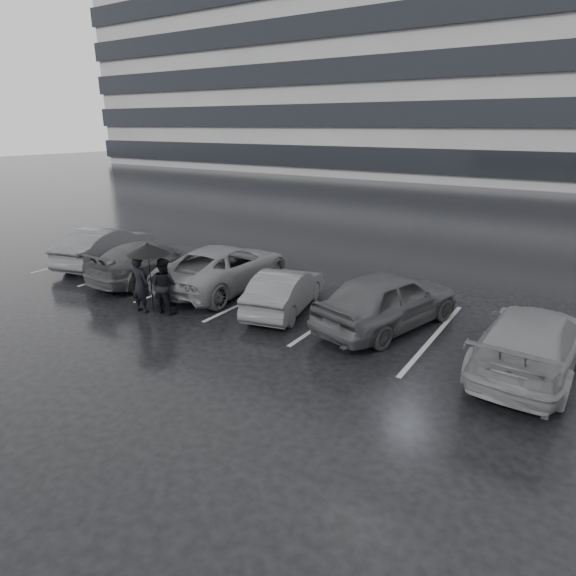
# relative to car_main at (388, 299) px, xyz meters

# --- Properties ---
(ground) EXTENTS (160.00, 160.00, 0.00)m
(ground) POSITION_rel_car_main_xyz_m (-2.12, -2.46, -0.77)
(ground) COLOR black
(ground) RESTS_ON ground
(office_building) EXTENTS (61.00, 26.00, 29.00)m
(office_building) POSITION_rel_car_main_xyz_m (-24.12, 45.54, 13.57)
(office_building) COLOR gray
(office_building) RESTS_ON ground
(car_main) EXTENTS (2.95, 4.85, 1.54)m
(car_main) POSITION_rel_car_main_xyz_m (0.00, 0.00, 0.00)
(car_main) COLOR black
(car_main) RESTS_ON ground
(car_west_a) EXTENTS (2.09, 3.88, 1.21)m
(car_west_a) POSITION_rel_car_main_xyz_m (-2.93, -0.46, -0.16)
(car_west_a) COLOR #303033
(car_west_a) RESTS_ON ground
(car_west_b) EXTENTS (2.66, 5.26, 1.42)m
(car_west_b) POSITION_rel_car_main_xyz_m (-5.72, 0.18, -0.06)
(car_west_b) COLOR #4B4B4E
(car_west_b) RESTS_ON ground
(car_west_c) EXTENTS (1.97, 4.63, 1.33)m
(car_west_c) POSITION_rel_car_main_xyz_m (-8.48, -0.48, -0.10)
(car_west_c) COLOR black
(car_west_c) RESTS_ON ground
(car_west_d) EXTENTS (2.56, 4.62, 1.44)m
(car_west_d) POSITION_rel_car_main_xyz_m (-11.36, -0.15, -0.05)
(car_west_d) COLOR #303033
(car_west_d) RESTS_ON ground
(car_east) EXTENTS (2.13, 4.84, 1.38)m
(car_east) POSITION_rel_car_main_xyz_m (3.51, -0.52, -0.08)
(car_east) COLOR #4B4B4E
(car_east) RESTS_ON ground
(pedestrian_left) EXTENTS (0.62, 0.43, 1.64)m
(pedestrian_left) POSITION_rel_car_main_xyz_m (-6.32, -2.81, 0.05)
(pedestrian_left) COLOR black
(pedestrian_left) RESTS_ON ground
(pedestrian_right) EXTENTS (0.84, 0.69, 1.61)m
(pedestrian_right) POSITION_rel_car_main_xyz_m (-5.72, -2.47, 0.03)
(pedestrian_right) COLOR black
(pedestrian_right) RESTS_ON ground
(umbrella) EXTENTS (1.19, 1.19, 2.02)m
(umbrella) POSITION_rel_car_main_xyz_m (-6.14, -2.57, 1.06)
(umbrella) COLOR black
(umbrella) RESTS_ON ground
(stall_stripes) EXTENTS (19.72, 5.00, 0.00)m
(stall_stripes) POSITION_rel_car_main_xyz_m (-2.92, 0.04, -0.77)
(stall_stripes) COLOR gray
(stall_stripes) RESTS_ON ground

